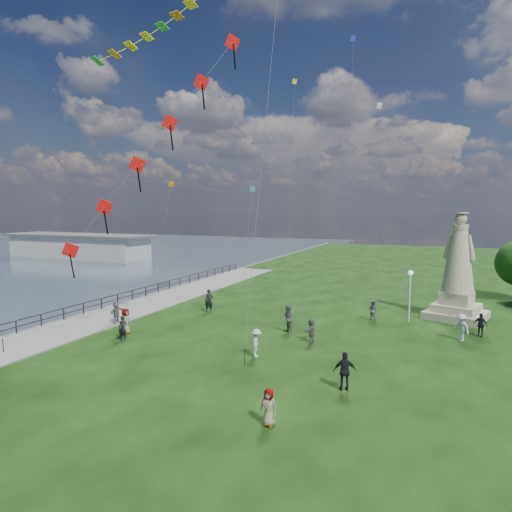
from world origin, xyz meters
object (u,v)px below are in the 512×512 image
at_px(lamppost, 410,285).
at_px(person_10, 125,321).
at_px(person_5, 116,313).
at_px(person_8, 461,327).
at_px(person_3, 345,371).
at_px(person_9, 480,325).
at_px(person_11, 311,330).
at_px(person_4, 269,407).
at_px(person_1, 288,319).
at_px(pier_pavilion, 78,246).
at_px(person_6, 209,301).
at_px(person_2, 257,343).
at_px(statue, 458,279).
at_px(person_7, 373,310).
at_px(person_0, 123,328).

distance_m(lamppost, person_10, 20.94).
bearing_deg(person_5, person_8, -79.66).
relative_size(person_3, person_5, 1.13).
height_order(person_9, person_11, person_9).
xyz_separation_m(person_4, person_5, (-16.12, 9.58, 0.06)).
height_order(person_1, person_9, person_1).
bearing_deg(person_5, person_11, -87.52).
xyz_separation_m(pier_pavilion, person_6, (44.59, -29.10, -0.87)).
relative_size(person_2, person_6, 0.84).
bearing_deg(person_8, lamppost, 175.10).
bearing_deg(person_2, person_4, -172.31).
bearing_deg(person_6, person_4, -69.98).
relative_size(lamppost, person_4, 2.61).
relative_size(statue, person_11, 5.30).
distance_m(person_7, person_10, 18.42).
bearing_deg(person_3, person_8, -135.83).
bearing_deg(person_4, pier_pavilion, 146.06).
bearing_deg(lamppost, person_1, -139.70).
height_order(person_0, person_8, person_8).
xyz_separation_m(person_1, person_5, (-12.58, -2.87, -0.15)).
xyz_separation_m(person_0, person_10, (-0.79, 1.18, 0.09)).
bearing_deg(person_11, person_9, 124.11).
distance_m(person_0, person_2, 9.28).
bearing_deg(person_7, person_8, 177.32).
distance_m(person_4, person_7, 18.42).
distance_m(person_6, person_8, 19.00).
distance_m(statue, person_4, 22.84).
bearing_deg(person_3, pier_pavilion, -53.85).
distance_m(lamppost, person_2, 14.08).
relative_size(person_3, person_7, 1.19).
relative_size(pier_pavilion, person_7, 19.14).
distance_m(pier_pavilion, person_6, 53.25).
bearing_deg(person_9, person_5, -132.44).
bearing_deg(person_6, person_1, -37.66).
xyz_separation_m(pier_pavilion, person_1, (52.63, -32.18, -0.87)).
height_order(person_4, person_8, person_8).
xyz_separation_m(person_6, person_8, (19.00, -0.22, -0.08)).
bearing_deg(lamppost, person_0, -143.89).
distance_m(person_2, person_10, 10.07).
height_order(person_4, person_11, person_11).
relative_size(person_4, person_10, 0.84).
height_order(statue, person_10, statue).
xyz_separation_m(pier_pavilion, person_3, (58.23, -40.06, -0.91)).
bearing_deg(person_3, person_1, -73.90).
relative_size(person_3, person_11, 1.19).
bearing_deg(person_6, person_11, -40.48).
relative_size(person_5, person_7, 1.05).
bearing_deg(person_11, person_0, -63.91).
bearing_deg(person_2, person_10, 67.64).
height_order(pier_pavilion, lamppost, pier_pavilion).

